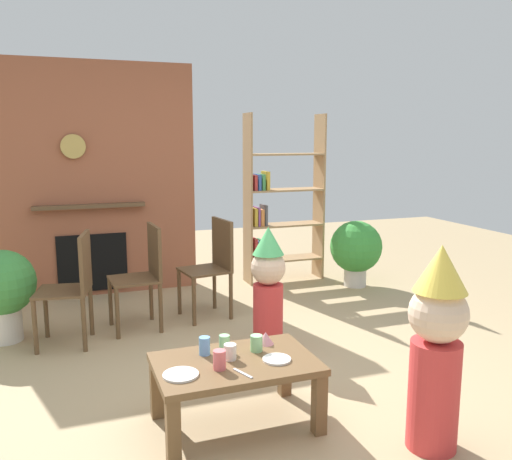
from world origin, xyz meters
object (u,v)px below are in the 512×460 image
bookshelf (278,206)px  paper_cup_near_right (230,352)px  dining_chair_right (213,262)px  potted_plant_tall (356,248)px  paper_plate_front (277,359)px  coffee_table (235,372)px  paper_cup_far_left (205,346)px  dining_chair_left (74,282)px  potted_plant_short (2,287)px  paper_cup_far_right (220,360)px  child_in_pink (268,285)px  dining_chair_middle (145,270)px  paper_cup_center (256,343)px  child_with_cone_hat (437,343)px  paper_cup_near_left (224,343)px  birthday_cake_slice (266,338)px  paper_plate_rear (181,375)px

bookshelf → paper_cup_near_right: bearing=-117.1°
dining_chair_right → potted_plant_tall: dining_chair_right is taller
paper_plate_front → paper_cup_near_right: bearing=157.1°
coffee_table → dining_chair_right: (0.41, 1.92, 0.19)m
paper_cup_far_left → dining_chair_left: (-0.68, 1.47, 0.07)m
potted_plant_short → paper_cup_far_left: bearing=-54.8°
paper_cup_far_right → child_in_pink: size_ratio=0.11×
paper_cup_far_right → dining_chair_middle: bearing=93.8°
paper_cup_far_right → dining_chair_left: size_ratio=0.12×
paper_cup_far_left → dining_chair_right: bearing=72.8°
coffee_table → dining_chair_right: 1.97m
paper_cup_center → child_with_cone_hat: size_ratio=0.09×
paper_cup_near_right → dining_chair_right: size_ratio=0.10×
paper_cup_center → potted_plant_tall: size_ratio=0.13×
paper_cup_near_right → dining_chair_middle: dining_chair_middle is taller
paper_plate_front → paper_cup_far_right: bearing=-179.7°
paper_cup_near_left → paper_plate_front: paper_cup_near_left is taller
child_in_pink → paper_plate_front: bearing=11.8°
child_with_cone_hat → dining_chair_middle: 2.64m
dining_chair_right → paper_cup_near_right: bearing=68.4°
paper_cup_center → potted_plant_short: potted_plant_short is taller
birthday_cake_slice → dining_chair_middle: 1.70m
paper_cup_near_right → paper_cup_center: 0.19m
bookshelf → dining_chair_right: 1.44m
paper_cup_far_left → potted_plant_tall: bearing=43.7°
paper_cup_near_right → child_in_pink: bearing=57.8°
birthday_cake_slice → child_in_pink: 0.89m
paper_cup_far_right → dining_chair_middle: size_ratio=0.12×
coffee_table → potted_plant_short: size_ratio=1.21×
paper_cup_near_right → paper_cup_far_right: bearing=-131.5°
paper_cup_center → paper_plate_front: paper_cup_center is taller
paper_cup_far_left → potted_plant_tall: 3.18m
coffee_table → paper_plate_rear: (-0.33, -0.09, 0.07)m
child_with_cone_hat → potted_plant_tall: (1.24, 2.91, -0.16)m
child_in_pink → dining_chair_middle: (-0.83, 0.81, -0.00)m
paper_cup_near_right → dining_chair_right: (0.43, 1.89, 0.07)m
paper_cup_near_left → birthday_cake_slice: size_ratio=0.98×
paper_cup_near_left → paper_cup_center: bearing=-19.4°
paper_cup_far_right → coffee_table: bearing=34.4°
dining_chair_left → potted_plant_tall: bearing=-154.8°
dining_chair_right → paper_cup_far_right: bearing=66.5°
paper_plate_rear → dining_chair_left: bearing=105.9°
paper_cup_center → paper_cup_far_left: 0.31m
paper_cup_center → dining_chair_right: bearing=82.3°
paper_cup_far_right → dining_chair_left: 1.83m
potted_plant_short → dining_chair_middle: bearing=-3.8°
paper_cup_center → paper_cup_near_right: bearing=-161.3°
paper_cup_far_right → bookshelf: bearing=62.3°
bookshelf → coffee_table: (-1.43, -2.86, -0.54)m
bookshelf → birthday_cake_slice: (-1.18, -2.68, -0.44)m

